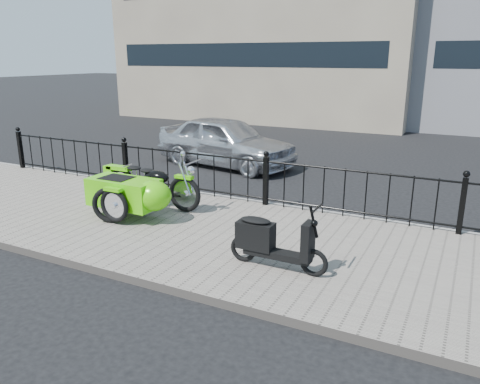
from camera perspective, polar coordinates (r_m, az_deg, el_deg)
The scene contains 8 objects.
ground at distance 8.22m, azimuth -0.60°, elevation -4.77°, with size 120.00×120.00×0.00m, color black.
sidewalk at distance 7.79m, azimuth -2.31°, elevation -5.53°, with size 30.00×3.80×0.12m, color gray.
curb at distance 9.43m, azimuth 3.46°, elevation -1.63°, with size 30.00×0.10×0.12m, color gray.
iron_fence at distance 9.16m, azimuth 3.16°, elevation 1.27°, with size 14.11×0.11×1.08m.
motorcycle_sidecar at distance 8.66m, azimuth -12.45°, elevation 0.08°, with size 2.28×1.48×0.98m.
scooter at distance 6.47m, azimuth 3.78°, elevation -6.04°, with size 1.44×0.42×0.98m.
spare_tire at distance 8.48m, azimuth -15.61°, elevation -1.57°, with size 0.65×0.65×0.09m, color black.
sedan_car at distance 12.96m, azimuth -1.77°, elevation 6.19°, with size 1.63×4.05×1.38m, color silver.
Camera 1 is at (3.56, -6.80, 2.95)m, focal length 35.00 mm.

